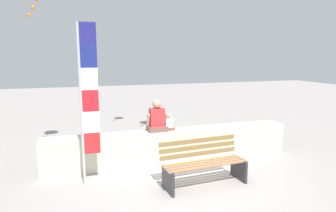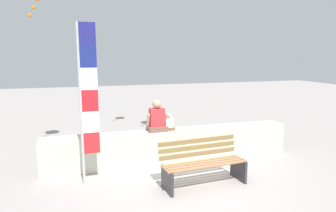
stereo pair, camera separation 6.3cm
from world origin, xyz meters
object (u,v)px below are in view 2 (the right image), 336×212
(park_bench, at_px, (203,163))
(person_child, at_px, (169,123))
(person_adult, at_px, (157,119))
(flag_banner, at_px, (86,96))

(park_bench, bearing_deg, person_child, 98.50)
(park_bench, xyz_separation_m, person_adult, (-0.53, 1.51, 0.63))
(flag_banner, bearing_deg, person_adult, 26.87)
(park_bench, xyz_separation_m, flag_banner, (-2.15, 0.69, 1.35))
(park_bench, height_order, person_adult, person_adult)
(person_adult, distance_m, flag_banner, 1.95)
(park_bench, height_order, flag_banner, flag_banner)
(park_bench, bearing_deg, flag_banner, 162.32)
(person_adult, bearing_deg, park_bench, -70.74)
(park_bench, distance_m, person_adult, 1.72)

